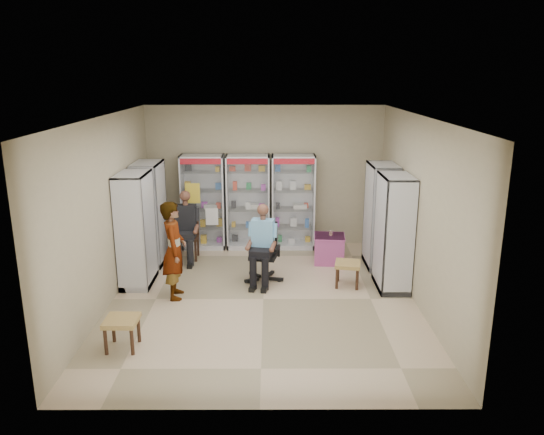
{
  "coord_description": "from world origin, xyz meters",
  "views": [
    {
      "loc": [
        0.12,
        -8.16,
        3.66
      ],
      "look_at": [
        0.15,
        0.7,
        1.22
      ],
      "focal_mm": 35.0,
      "sensor_mm": 36.0,
      "label": 1
    }
  ],
  "objects_px": {
    "office_chair": "(263,253)",
    "cabinet_left_near": "(136,230)",
    "cabinet_left_far": "(150,213)",
    "standing_man": "(174,250)",
    "cabinet_back_left": "(203,202)",
    "woven_stool_a": "(347,274)",
    "wooden_chair": "(187,236)",
    "woven_stool_b": "(122,333)",
    "cabinet_right_far": "(381,216)",
    "pink_trunk": "(329,249)",
    "cabinet_right_near": "(394,233)",
    "cabinet_back_right": "(293,202)",
    "seated_shopkeeper": "(263,246)",
    "cabinet_back_mid": "(248,202)"
  },
  "relations": [
    {
      "from": "pink_trunk",
      "to": "standing_man",
      "type": "distance_m",
      "value": 3.27
    },
    {
      "from": "standing_man",
      "to": "pink_trunk",
      "type": "bearing_deg",
      "value": -65.2
    },
    {
      "from": "cabinet_back_mid",
      "to": "pink_trunk",
      "type": "distance_m",
      "value": 2.02
    },
    {
      "from": "woven_stool_a",
      "to": "woven_stool_b",
      "type": "xyz_separation_m",
      "value": [
        -3.38,
        -2.2,
        0.0
      ]
    },
    {
      "from": "cabinet_back_left",
      "to": "seated_shopkeeper",
      "type": "relative_size",
      "value": 1.48
    },
    {
      "from": "woven_stool_a",
      "to": "standing_man",
      "type": "relative_size",
      "value": 0.26
    },
    {
      "from": "woven_stool_a",
      "to": "office_chair",
      "type": "bearing_deg",
      "value": 170.67
    },
    {
      "from": "cabinet_left_far",
      "to": "seated_shopkeeper",
      "type": "height_order",
      "value": "cabinet_left_far"
    },
    {
      "from": "cabinet_back_left",
      "to": "standing_man",
      "type": "bearing_deg",
      "value": -93.69
    },
    {
      "from": "cabinet_back_mid",
      "to": "office_chair",
      "type": "distance_m",
      "value": 1.99
    },
    {
      "from": "cabinet_left_far",
      "to": "office_chair",
      "type": "xyz_separation_m",
      "value": [
        2.22,
        -0.98,
        -0.47
      ]
    },
    {
      "from": "cabinet_back_left",
      "to": "office_chair",
      "type": "xyz_separation_m",
      "value": [
        1.29,
        -1.91,
        -0.47
      ]
    },
    {
      "from": "woven_stool_b",
      "to": "cabinet_back_left",
      "type": "bearing_deg",
      "value": 82.14
    },
    {
      "from": "cabinet_right_near",
      "to": "standing_man",
      "type": "bearing_deg",
      "value": 96.05
    },
    {
      "from": "seated_shopkeeper",
      "to": "standing_man",
      "type": "xyz_separation_m",
      "value": [
        -1.46,
        -0.67,
        0.15
      ]
    },
    {
      "from": "cabinet_right_far",
      "to": "pink_trunk",
      "type": "bearing_deg",
      "value": 79.26
    },
    {
      "from": "cabinet_back_left",
      "to": "woven_stool_b",
      "type": "relative_size",
      "value": 4.53
    },
    {
      "from": "cabinet_right_far",
      "to": "woven_stool_b",
      "type": "xyz_separation_m",
      "value": [
        -4.13,
        -3.22,
        -0.78
      ]
    },
    {
      "from": "wooden_chair",
      "to": "woven_stool_a",
      "type": "height_order",
      "value": "wooden_chair"
    },
    {
      "from": "cabinet_right_far",
      "to": "woven_stool_b",
      "type": "relative_size",
      "value": 4.53
    },
    {
      "from": "cabinet_left_far",
      "to": "office_chair",
      "type": "distance_m",
      "value": 2.47
    },
    {
      "from": "cabinet_right_far",
      "to": "woven_stool_a",
      "type": "bearing_deg",
      "value": 143.67
    },
    {
      "from": "office_chair",
      "to": "wooden_chair",
      "type": "bearing_deg",
      "value": 153.49
    },
    {
      "from": "cabinet_left_far",
      "to": "standing_man",
      "type": "height_order",
      "value": "cabinet_left_far"
    },
    {
      "from": "woven_stool_b",
      "to": "standing_man",
      "type": "xyz_separation_m",
      "value": [
        0.43,
        1.72,
        0.6
      ]
    },
    {
      "from": "pink_trunk",
      "to": "woven_stool_a",
      "type": "bearing_deg",
      "value": -80.71
    },
    {
      "from": "woven_stool_a",
      "to": "pink_trunk",
      "type": "bearing_deg",
      "value": 99.29
    },
    {
      "from": "cabinet_back_right",
      "to": "pink_trunk",
      "type": "distance_m",
      "value": 1.38
    },
    {
      "from": "wooden_chair",
      "to": "cabinet_back_left",
      "type": "bearing_deg",
      "value": 71.1
    },
    {
      "from": "woven_stool_a",
      "to": "cabinet_back_right",
      "type": "bearing_deg",
      "value": 112.24
    },
    {
      "from": "cabinet_back_mid",
      "to": "cabinet_right_near",
      "type": "xyz_separation_m",
      "value": [
        2.58,
        -2.23,
        0.0
      ]
    },
    {
      "from": "cabinet_back_right",
      "to": "office_chair",
      "type": "relative_size",
      "value": 1.88
    },
    {
      "from": "office_chair",
      "to": "cabinet_left_near",
      "type": "bearing_deg",
      "value": -165.99
    },
    {
      "from": "standing_man",
      "to": "office_chair",
      "type": "bearing_deg",
      "value": -70.38
    },
    {
      "from": "woven_stool_b",
      "to": "woven_stool_a",
      "type": "bearing_deg",
      "value": 33.02
    },
    {
      "from": "office_chair",
      "to": "seated_shopkeeper",
      "type": "distance_m",
      "value": 0.15
    },
    {
      "from": "office_chair",
      "to": "seated_shopkeeper",
      "type": "bearing_deg",
      "value": -79.18
    },
    {
      "from": "cabinet_left_near",
      "to": "pink_trunk",
      "type": "bearing_deg",
      "value": 107.08
    },
    {
      "from": "cabinet_back_right",
      "to": "woven_stool_a",
      "type": "height_order",
      "value": "cabinet_back_right"
    },
    {
      "from": "cabinet_back_left",
      "to": "woven_stool_a",
      "type": "bearing_deg",
      "value": -37.73
    },
    {
      "from": "cabinet_right_far",
      "to": "seated_shopkeeper",
      "type": "distance_m",
      "value": 2.41
    },
    {
      "from": "wooden_chair",
      "to": "pink_trunk",
      "type": "distance_m",
      "value": 2.85
    },
    {
      "from": "cabinet_back_right",
      "to": "cabinet_left_near",
      "type": "relative_size",
      "value": 1.0
    },
    {
      "from": "cabinet_right_far",
      "to": "cabinet_left_far",
      "type": "relative_size",
      "value": 1.0
    },
    {
      "from": "cabinet_left_far",
      "to": "cabinet_right_far",
      "type": "bearing_deg",
      "value": 87.43
    },
    {
      "from": "cabinet_back_left",
      "to": "pink_trunk",
      "type": "bearing_deg",
      "value": -20.2
    },
    {
      "from": "cabinet_left_far",
      "to": "woven_stool_a",
      "type": "height_order",
      "value": "cabinet_left_far"
    },
    {
      "from": "cabinet_back_mid",
      "to": "office_chair",
      "type": "xyz_separation_m",
      "value": [
        0.34,
        -1.91,
        -0.47
      ]
    },
    {
      "from": "cabinet_left_near",
      "to": "woven_stool_b",
      "type": "relative_size",
      "value": 4.53
    },
    {
      "from": "wooden_chair",
      "to": "office_chair",
      "type": "height_order",
      "value": "office_chair"
    }
  ]
}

